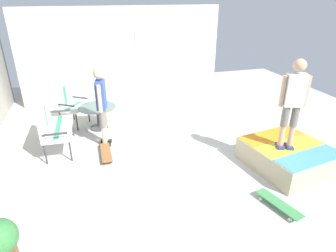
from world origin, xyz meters
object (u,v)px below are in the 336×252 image
object	(u,v)px
skate_ramp	(289,155)
patio_bench	(52,123)
patio_chair_near_house	(69,102)
patio_table	(98,113)
person_skater	(293,99)
person_watching	(102,102)
skateboard_by_bench	(106,153)
skateboard_spare	(279,204)

from	to	relation	value
skate_ramp	patio_bench	distance (m)	4.83
patio_chair_near_house	patio_table	world-z (taller)	patio_chair_near_house
person_skater	person_watching	bearing A→B (deg)	58.73
patio_bench	person_skater	distance (m)	4.73
patio_table	patio_chair_near_house	bearing A→B (deg)	56.08
skateboard_by_bench	patio_chair_near_house	bearing A→B (deg)	20.36
patio_chair_near_house	person_skater	distance (m)	5.14
skateboard_by_bench	skate_ramp	bearing A→B (deg)	-111.75
patio_table	skateboard_by_bench	bearing A→B (deg)	-178.25
person_skater	skateboard_by_bench	xyz separation A→B (m)	(1.38, 3.20, -1.33)
patio_bench	skateboard_by_bench	bearing A→B (deg)	-120.78
person_skater	skateboard_by_bench	size ratio (longest dim) A/B	2.07
person_watching	patio_chair_near_house	bearing A→B (deg)	28.78
patio_table	person_skater	xyz separation A→B (m)	(-2.82, -3.25, 1.01)
patio_chair_near_house	patio_table	size ratio (longest dim) A/B	1.13
patio_table	skateboard_by_bench	xyz separation A→B (m)	(-1.44, -0.04, -0.32)
patio_table	skateboard_spare	bearing A→B (deg)	-146.71
patio_table	person_watching	size ratio (longest dim) A/B	0.52
skateboard_spare	skateboard_by_bench	bearing A→B (deg)	46.01
person_skater	skateboard_spare	distance (m)	1.82
patio_table	person_skater	bearing A→B (deg)	-130.99
skate_ramp	skateboard_by_bench	bearing A→B (deg)	68.25
patio_chair_near_house	person_skater	size ratio (longest dim) A/B	0.62
person_skater	skateboard_spare	xyz separation A→B (m)	(-0.99, 0.75, -1.33)
patio_chair_near_house	patio_table	distance (m)	0.81
patio_bench	patio_chair_near_house	distance (m)	1.31
patio_bench	person_watching	bearing A→B (deg)	-93.64
person_skater	skateboard_by_bench	distance (m)	3.73
patio_bench	patio_table	bearing A→B (deg)	-49.27
skateboard_spare	patio_bench	bearing A→B (deg)	49.39
person_watching	person_skater	bearing A→B (deg)	-121.27
skateboard_by_bench	patio_table	bearing A→B (deg)	1.75
patio_bench	patio_table	size ratio (longest dim) A/B	1.40
patio_chair_near_house	person_watching	distance (m)	1.58
patio_bench	skateboard_by_bench	world-z (taller)	patio_bench
skate_ramp	skateboard_by_bench	distance (m)	3.65
patio_bench	skateboard_by_bench	xyz separation A→B (m)	(-0.60, -1.01, -0.53)
skateboard_by_bench	person_watching	bearing A→B (deg)	-4.27
patio_table	skate_ramp	bearing A→B (deg)	-129.11
person_skater	skateboard_spare	bearing A→B (deg)	142.84
patio_bench	skateboard_by_bench	size ratio (longest dim) A/B	1.58
person_watching	person_skater	world-z (taller)	person_skater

